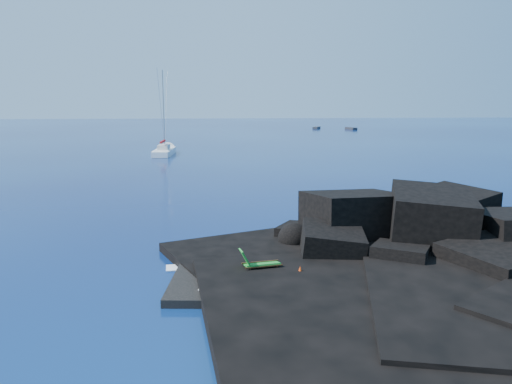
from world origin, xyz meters
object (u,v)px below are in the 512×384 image
sailboat (165,155)px  distant_boat_b (351,130)px  sunbather (221,284)px  distant_boat_a (316,129)px  deck_chair (262,259)px  marker_cone (300,271)px

sailboat → distant_boat_b: size_ratio=2.79×
sunbather → distant_boat_a: (29.19, 120.10, -0.51)m
sailboat → distant_boat_b: (45.24, 59.89, 0.00)m
deck_chair → distant_boat_b: size_ratio=0.41×
distant_boat_a → distant_boat_b: bearing=-4.7°
deck_chair → marker_cone: bearing=-34.6°
sailboat → deck_chair: bearing=-76.9°
sailboat → marker_cone: sailboat is taller
marker_cone → distant_boat_a: marker_cone is taller
sunbather → sailboat: bearing=102.5°
deck_chair → marker_cone: size_ratio=3.71×
distant_boat_b → sunbather: bearing=-122.3°
deck_chair → distant_boat_b: deck_chair is taller
marker_cone → distant_boat_b: 119.29m
sunbather → distant_boat_a: 123.60m
deck_chair → distant_boat_b: bearing=62.0°
sailboat → sunbather: bearing=-79.1°
deck_chair → distant_boat_a: 121.53m
deck_chair → sunbather: deck_chair is taller
distant_boat_a → marker_cone: bearing=-77.2°
sunbather → marker_cone: marker_cone is taller
sailboat → marker_cone: size_ratio=25.53×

